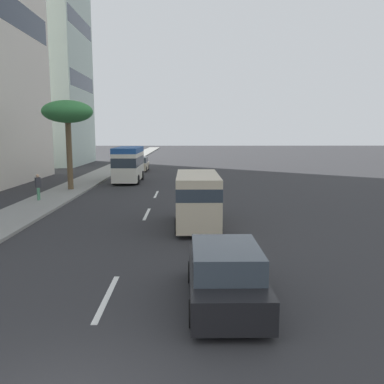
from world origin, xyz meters
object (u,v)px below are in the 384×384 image
object	(u,v)px
minibus_lead	(129,163)
van_second	(198,197)
car_fourth	(140,164)
pedestrian_mid_block	(38,186)
palm_tree	(68,113)
car_third	(225,275)

from	to	relation	value
minibus_lead	van_second	world-z (taller)	minibus_lead
minibus_lead	van_second	distance (m)	18.58
car_fourth	pedestrian_mid_block	world-z (taller)	pedestrian_mid_block
minibus_lead	car_fourth	size ratio (longest dim) A/B	1.41
minibus_lead	palm_tree	world-z (taller)	palm_tree
van_second	palm_tree	size ratio (longest dim) A/B	0.76
minibus_lead	van_second	xyz separation A→B (m)	(-17.67, -5.74, -0.27)
minibus_lead	van_second	size ratio (longest dim) A/B	1.21
minibus_lead	pedestrian_mid_block	xyz separation A→B (m)	(-10.76, 4.29, -0.64)
car_third	pedestrian_mid_block	bearing A→B (deg)	33.89
car_third	car_fourth	bearing A→B (deg)	9.89
pedestrian_mid_block	palm_tree	xyz separation A→B (m)	(5.05, -0.63, 4.81)
car_third	palm_tree	distance (m)	23.50
van_second	car_third	bearing A→B (deg)	-176.87
palm_tree	car_fourth	bearing A→B (deg)	-11.97
car_third	palm_tree	size ratio (longest dim) A/B	0.68
van_second	car_third	world-z (taller)	van_second
van_second	car_fourth	distance (m)	28.81
van_second	car_fourth	xyz separation A→B (m)	(28.18, 5.96, -0.68)
car_third	minibus_lead	bearing A→B (deg)	13.25
minibus_lead	pedestrian_mid_block	bearing A→B (deg)	-21.76
van_second	palm_tree	distance (m)	15.85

